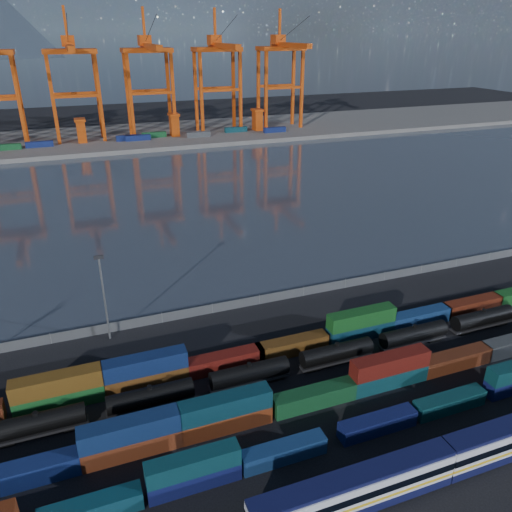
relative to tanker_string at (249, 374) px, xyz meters
name	(u,v)px	position (x,y,z in m)	size (l,w,h in m)	color
ground	(323,387)	(10.61, -4.85, -2.03)	(700.00, 700.00, 0.00)	black
harbor_water	(177,197)	(10.61, 100.15, -2.02)	(700.00, 700.00, 0.00)	#313B48
far_quay	(133,137)	(10.61, 205.15, -1.03)	(700.00, 70.00, 2.00)	#514F4C
container_row_south	(363,425)	(10.79, -15.83, -0.15)	(127.37, 2.35, 5.02)	#46484C
container_row_mid	(400,370)	(22.42, -7.90, 0.27)	(142.48, 2.65, 5.65)	#38393C
container_row_north	(218,360)	(-3.52, 5.31, -0.02)	(142.17, 2.64, 5.62)	#0F204D
tanker_string	(249,374)	(0.00, 0.00, 0.00)	(106.15, 2.83, 4.04)	black
waterfront_fence	(259,300)	(10.61, 23.15, -1.02)	(160.12, 0.12, 2.20)	#595B5E
yard_light_mast	(104,294)	(-19.39, 21.15, 7.27)	(1.60, 0.40, 16.60)	slate
gantry_cranes	(111,62)	(3.11, 198.52, 35.56)	(198.58, 45.28, 61.31)	#C1420D
quay_containers	(113,139)	(-0.39, 190.61, 1.27)	(172.58, 10.99, 2.60)	navy
straddle_carriers	(129,127)	(8.11, 195.15, 5.79)	(140.00, 7.00, 11.10)	#C1420D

